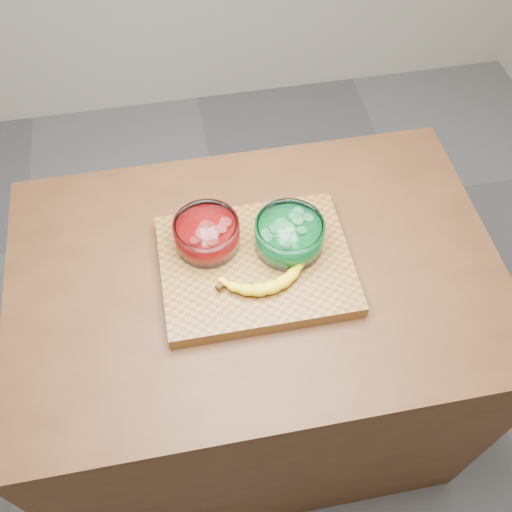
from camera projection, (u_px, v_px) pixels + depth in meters
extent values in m
plane|color=#5A5A5E|center=(256.00, 403.00, 2.12)|extent=(3.50, 3.50, 0.00)
cube|color=#482915|center=(256.00, 351.00, 1.75)|extent=(1.20, 0.80, 0.90)
cube|color=brown|center=(256.00, 266.00, 1.36)|extent=(0.45, 0.35, 0.04)
cylinder|color=white|center=(207.00, 234.00, 1.35)|extent=(0.16, 0.16, 0.07)
cylinder|color=#AA0D0D|center=(207.00, 236.00, 1.36)|extent=(0.13, 0.13, 0.04)
cylinder|color=#D74644|center=(206.00, 229.00, 1.33)|extent=(0.13, 0.13, 0.02)
cylinder|color=white|center=(289.00, 235.00, 1.34)|extent=(0.16, 0.16, 0.08)
cylinder|color=#0B7D2F|center=(289.00, 238.00, 1.35)|extent=(0.14, 0.14, 0.04)
cylinder|color=#5AC171|center=(290.00, 230.00, 1.33)|extent=(0.13, 0.13, 0.02)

